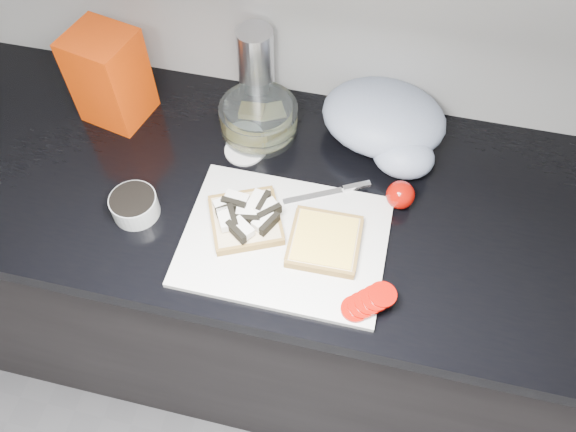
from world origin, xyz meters
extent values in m
cube|color=black|center=(0.00, 1.20, 0.43)|extent=(3.50, 0.60, 0.86)
cube|color=black|center=(0.00, 1.20, 0.88)|extent=(3.50, 0.64, 0.04)
cube|color=silver|center=(0.06, 1.07, 0.91)|extent=(0.40, 0.30, 0.01)
cube|color=beige|center=(-0.02, 1.09, 0.92)|extent=(0.18, 0.18, 0.02)
cube|color=white|center=(-0.07, 1.11, 0.94)|extent=(0.05, 0.05, 0.02)
cube|color=black|center=(-0.07, 1.11, 0.94)|extent=(0.05, 0.04, 0.02)
cube|color=white|center=(-0.05, 1.12, 0.94)|extent=(0.05, 0.03, 0.02)
cube|color=black|center=(-0.05, 1.12, 0.94)|extent=(0.05, 0.02, 0.02)
cube|color=white|center=(-0.01, 1.13, 0.94)|extent=(0.03, 0.05, 0.02)
cube|color=black|center=(-0.01, 1.13, 0.94)|extent=(0.02, 0.05, 0.02)
cube|color=white|center=(-0.06, 1.07, 0.94)|extent=(0.05, 0.05, 0.02)
cube|color=black|center=(-0.06, 1.07, 0.94)|extent=(0.04, 0.05, 0.02)
cube|color=white|center=(-0.02, 1.09, 0.94)|extent=(0.05, 0.03, 0.02)
cube|color=black|center=(-0.02, 1.09, 0.94)|extent=(0.05, 0.02, 0.02)
cube|color=white|center=(0.02, 1.08, 0.94)|extent=(0.04, 0.05, 0.02)
cube|color=black|center=(0.02, 1.08, 0.94)|extent=(0.03, 0.05, 0.02)
cube|color=white|center=(-0.02, 1.06, 0.94)|extent=(0.05, 0.05, 0.02)
cube|color=black|center=(-0.02, 1.06, 0.94)|extent=(0.05, 0.04, 0.02)
cube|color=white|center=(0.01, 1.11, 0.94)|extent=(0.05, 0.05, 0.02)
cube|color=black|center=(0.01, 1.11, 0.94)|extent=(0.04, 0.04, 0.02)
cube|color=beige|center=(0.14, 1.08, 0.92)|extent=(0.14, 0.14, 0.02)
cube|color=#FFD14B|center=(0.14, 1.08, 0.93)|extent=(0.12, 0.12, 0.00)
cylinder|color=#9B0A03|center=(0.22, 0.95, 0.92)|extent=(0.05, 0.05, 0.01)
cylinder|color=#9B0A03|center=(0.23, 0.96, 0.92)|extent=(0.06, 0.06, 0.01)
cylinder|color=#9B0A03|center=(0.24, 0.97, 0.92)|extent=(0.06, 0.06, 0.01)
cylinder|color=#9B0A03|center=(0.26, 0.98, 0.93)|extent=(0.07, 0.07, 0.01)
cylinder|color=#9B0A03|center=(0.27, 0.98, 0.93)|extent=(0.07, 0.07, 0.01)
cube|color=silver|center=(0.10, 1.19, 0.91)|extent=(0.12, 0.07, 0.00)
cube|color=silver|center=(0.18, 1.23, 0.92)|extent=(0.06, 0.04, 0.01)
cylinder|color=#AAAFAF|center=(-0.25, 1.07, 0.92)|extent=(0.10, 0.10, 0.05)
cylinder|color=black|center=(-0.25, 1.07, 0.94)|extent=(0.09, 0.09, 0.01)
cylinder|color=silver|center=(-0.08, 1.28, 0.90)|extent=(0.12, 0.12, 0.01)
cylinder|color=silver|center=(-0.06, 1.35, 0.94)|extent=(0.18, 0.18, 0.07)
cube|color=#FFD14B|center=(-0.08, 1.35, 0.93)|extent=(0.06, 0.05, 0.04)
cube|color=#F9E695|center=(-0.04, 1.36, 0.92)|extent=(0.07, 0.07, 0.01)
cube|color=#DF3B03|center=(-0.40, 1.34, 1.01)|extent=(0.16, 0.15, 0.21)
cylinder|color=silver|center=(-0.09, 1.45, 1.00)|extent=(0.08, 0.08, 0.20)
ellipsoid|color=#939DB5|center=(0.21, 1.40, 0.96)|extent=(0.30, 0.25, 0.12)
ellipsoid|color=#939DB5|center=(0.27, 1.31, 0.94)|extent=(0.15, 0.12, 0.08)
sphere|color=#9B0A03|center=(0.27, 1.22, 0.93)|extent=(0.06, 0.06, 0.06)
camera|label=1|loc=(0.20, 0.50, 1.85)|focal=35.00mm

